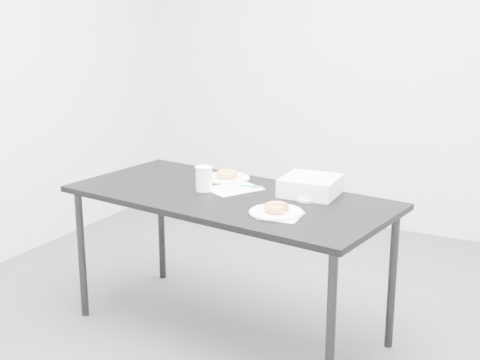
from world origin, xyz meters
The scene contains 14 objects.
floor centered at (0.00, 0.00, 0.00)m, with size 4.00×4.00×0.00m, color #4B4B50.
wall_back centered at (0.00, 2.00, 1.35)m, with size 4.00×0.02×2.70m, color silver.
table centered at (-0.13, -0.09, 0.71)m, with size 1.77×0.99×0.77m.
scorecard centered at (-0.16, 0.01, 0.77)m, with size 0.21×0.27×0.00m, color white.
logo_patch centered at (-0.07, 0.09, 0.77)m, with size 0.04×0.04×0.00m, color green.
pen centered at (-0.09, 0.08, 0.78)m, with size 0.01×0.01×0.13m, color #0E9A98.
napkin centered at (0.26, -0.30, 0.77)m, with size 0.18×0.18×0.00m, color white.
plate_near centered at (0.22, -0.27, 0.78)m, with size 0.26×0.26×0.01m, color white.
donut_near centered at (0.22, -0.27, 0.80)m, with size 0.12×0.12×0.04m, color gold.
plate_far centered at (-0.30, 0.19, 0.77)m, with size 0.26×0.26×0.01m, color white.
donut_far centered at (-0.30, 0.19, 0.80)m, with size 0.12×0.12×0.04m, color gold.
coffee_cup centered at (-0.28, -0.09, 0.84)m, with size 0.09×0.09×0.13m, color white.
cup_lid centered at (0.26, -0.01, 0.78)m, with size 0.09×0.09×0.01m, color silver.
bakery_box centered at (0.24, 0.11, 0.82)m, with size 0.28×0.28×0.09m, color white.
Camera 1 is at (1.48, -2.99, 1.73)m, focal length 50.00 mm.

